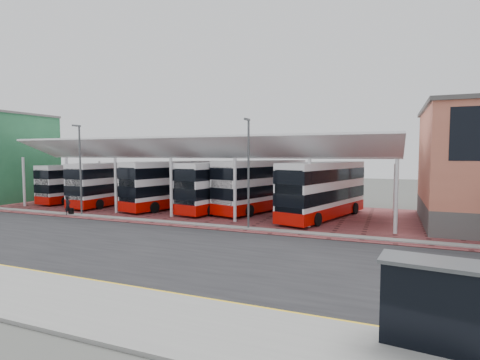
# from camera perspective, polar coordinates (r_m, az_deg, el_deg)

# --- Properties ---
(ground) EXTENTS (140.00, 140.00, 0.00)m
(ground) POSITION_cam_1_polar(r_m,az_deg,el_deg) (23.07, -9.12, -9.94)
(ground) COLOR #484A45
(road) EXTENTS (120.00, 14.00, 0.02)m
(road) POSITION_cam_1_polar(r_m,az_deg,el_deg) (22.25, -10.48, -10.46)
(road) COLOR black
(road) RESTS_ON ground
(forecourt) EXTENTS (72.00, 16.00, 0.06)m
(forecourt) POSITION_cam_1_polar(r_m,az_deg,el_deg) (33.99, 5.32, -5.34)
(forecourt) COLOR brown
(forecourt) RESTS_ON ground
(sidewalk) EXTENTS (120.00, 4.00, 0.14)m
(sidewalk) POSITION_cam_1_polar(r_m,az_deg,el_deg) (16.38, -26.34, -15.93)
(sidewalk) COLOR gray
(sidewalk) RESTS_ON ground
(north_kerb) EXTENTS (120.00, 0.80, 0.14)m
(north_kerb) POSITION_cam_1_polar(r_m,az_deg,el_deg) (28.41, -2.58, -7.10)
(north_kerb) COLOR gray
(north_kerb) RESTS_ON ground
(yellow_line_near) EXTENTS (120.00, 0.12, 0.01)m
(yellow_line_near) POSITION_cam_1_polar(r_m,az_deg,el_deg) (17.70, -21.33, -14.43)
(yellow_line_near) COLOR yellow
(yellow_line_near) RESTS_ON road
(yellow_line_far) EXTENTS (120.00, 0.12, 0.01)m
(yellow_line_far) POSITION_cam_1_polar(r_m,az_deg,el_deg) (17.91, -20.65, -14.20)
(yellow_line_far) COLOR yellow
(yellow_line_far) RESTS_ON road
(canopy) EXTENTS (37.00, 11.63, 7.07)m
(canopy) POSITION_cam_1_polar(r_m,az_deg,el_deg) (37.48, -6.02, 4.37)
(canopy) COLOR silver
(canopy) RESTS_ON ground
(shop_green) EXTENTS (6.40, 10.20, 10.22)m
(shop_green) POSITION_cam_1_polar(r_m,az_deg,el_deg) (51.39, -32.10, 2.92)
(shop_green) COLOR #27633D
(shop_green) RESTS_ON ground
(lamp_west) EXTENTS (0.16, 0.90, 8.07)m
(lamp_west) POSITION_cam_1_polar(r_m,az_deg,el_deg) (36.12, -23.19, 1.81)
(lamp_west) COLOR #4C4F52
(lamp_west) RESTS_ON ground
(lamp_east) EXTENTS (0.16, 0.90, 8.07)m
(lamp_east) POSITION_cam_1_polar(r_m,az_deg,el_deg) (27.20, 1.29, 1.51)
(lamp_east) COLOR #4C4F52
(lamp_east) RESTS_ON ground
(bus_0) EXTENTS (3.14, 10.47, 4.25)m
(bus_0) POSITION_cam_1_polar(r_m,az_deg,el_deg) (47.13, -22.96, -0.41)
(bus_0) COLOR white
(bus_0) RESTS_ON forecourt
(bus_1) EXTENTS (2.92, 11.01, 4.52)m
(bus_1) POSITION_cam_1_polar(r_m,az_deg,el_deg) (42.86, -18.69, -0.54)
(bus_1) COLOR white
(bus_1) RESTS_ON forecourt
(bus_2) EXTENTS (5.36, 11.75, 4.72)m
(bus_2) POSITION_cam_1_polar(r_m,az_deg,el_deg) (38.84, -10.17, -0.69)
(bus_2) COLOR white
(bus_2) RESTS_ON forecourt
(bus_3) EXTENTS (4.59, 11.63, 4.68)m
(bus_3) POSITION_cam_1_polar(r_m,az_deg,el_deg) (36.60, -2.75, -0.95)
(bus_3) COLOR white
(bus_3) RESTS_ON forecourt
(bus_4) EXTENTS (6.14, 12.06, 4.86)m
(bus_4) POSITION_cam_1_polar(r_m,az_deg,el_deg) (36.15, 3.41, -0.87)
(bus_4) COLOR white
(bus_4) RESTS_ON forecourt
(bus_5) EXTENTS (5.85, 11.87, 4.78)m
(bus_5) POSITION_cam_1_polar(r_m,az_deg,el_deg) (32.62, 12.61, -1.56)
(bus_5) COLOR white
(bus_5) RESTS_ON forecourt
(pedestrian) EXTENTS (0.56, 0.72, 1.74)m
(pedestrian) POSITION_cam_1_polar(r_m,az_deg,el_deg) (37.14, -24.76, -3.50)
(pedestrian) COLOR black
(pedestrian) RESTS_ON forecourt
(suitcase) EXTENTS (0.36, 0.26, 0.61)m
(suitcase) POSITION_cam_1_polar(r_m,az_deg,el_deg) (37.03, -24.32, -4.39)
(suitcase) COLOR black
(suitcase) RESTS_ON forecourt
(bus_shelter) EXTENTS (3.17, 1.73, 2.43)m
(bus_shelter) POSITION_cam_1_polar(r_m,az_deg,el_deg) (11.99, 28.99, -15.42)
(bus_shelter) COLOR black
(bus_shelter) RESTS_ON sidewalk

